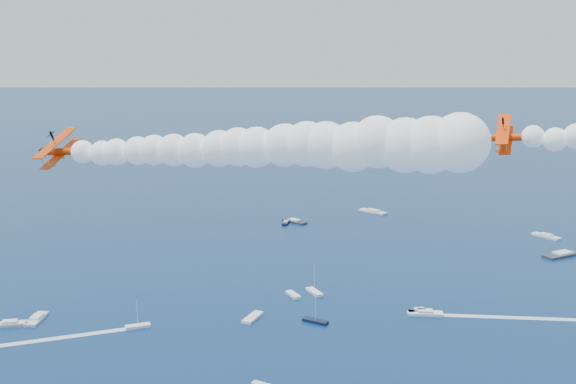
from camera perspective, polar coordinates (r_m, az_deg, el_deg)
The scene contains 5 objects.
biplane_lead at distance 93.80m, azimuth 17.08°, elevation 4.17°, with size 6.62×7.42×4.47m, color #FD3905, non-canonical shape.
biplane_trail at distance 91.35m, azimuth -17.53°, elevation 3.09°, with size 6.62×7.43×4.47m, color #DD3804, non-canonical shape.
smoke_trail_trail at distance 77.52m, azimuth -3.16°, elevation 3.50°, with size 48.99×15.53×9.60m, color white, non-canonical shape.
spectator_boats at distance 205.03m, azimuth 18.61°, elevation -7.61°, with size 222.44×160.01×0.70m.
boat_wakes at distance 191.98m, azimuth 12.51°, elevation -8.71°, with size 139.93×178.48×0.04m.
Camera 1 is at (54.41, -56.35, 67.45)m, focal length 44.71 mm.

